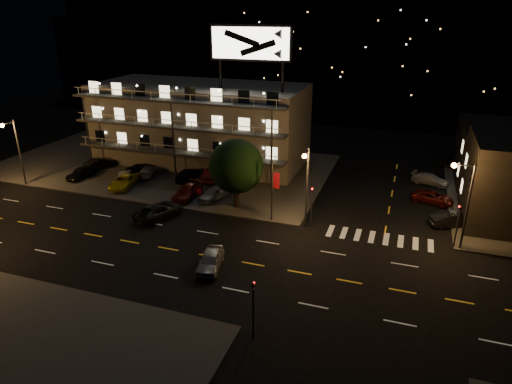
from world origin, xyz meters
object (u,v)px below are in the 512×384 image
(lot_car_4, at_px, (213,194))
(lot_car_7, at_px, (148,171))
(side_car_0, at_px, (453,220))
(road_car_west, at_px, (159,211))
(tree, at_px, (236,168))
(road_car_east, at_px, (210,260))
(lot_car_2, at_px, (124,181))

(lot_car_4, height_order, lot_car_7, lot_car_4)
(side_car_0, distance_m, road_car_west, 29.15)
(tree, distance_m, road_car_east, 12.82)
(road_car_west, bearing_deg, side_car_0, -146.67)
(lot_car_7, bearing_deg, lot_car_4, 142.21)
(road_car_east, distance_m, road_car_west, 11.50)
(lot_car_2, bearing_deg, side_car_0, -6.72)
(lot_car_4, distance_m, side_car_0, 24.76)
(road_car_west, bearing_deg, lot_car_4, -102.48)
(road_car_east, bearing_deg, side_car_0, 25.75)
(lot_car_7, height_order, side_car_0, side_car_0)
(lot_car_4, distance_m, road_car_east, 14.12)
(lot_car_2, relative_size, road_car_west, 0.92)
(lot_car_2, bearing_deg, road_car_east, -46.85)
(road_car_west, bearing_deg, lot_car_7, -35.57)
(tree, height_order, road_car_west, tree)
(tree, relative_size, side_car_0, 1.66)
(tree, height_order, lot_car_4, tree)
(side_car_0, xyz_separation_m, road_car_west, (-28.15, -7.58, 0.01))
(lot_car_2, xyz_separation_m, side_car_0, (36.24, 1.72, -0.10))
(lot_car_2, height_order, lot_car_4, lot_car_4)
(lot_car_2, relative_size, side_car_0, 1.11)
(lot_car_2, xyz_separation_m, lot_car_4, (11.55, -0.05, 0.00))
(lot_car_7, height_order, road_car_west, road_car_west)
(lot_car_2, distance_m, road_car_west, 10.00)
(tree, xyz_separation_m, road_car_west, (-6.57, -4.81, -3.80))
(side_car_0, bearing_deg, lot_car_4, 70.17)
(lot_car_4, relative_size, lot_car_7, 0.94)
(tree, distance_m, side_car_0, 22.08)
(lot_car_4, bearing_deg, lot_car_7, 173.41)
(side_car_0, relative_size, road_car_west, 0.83)
(lot_car_2, xyz_separation_m, road_car_east, (17.06, -13.06, -0.10))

